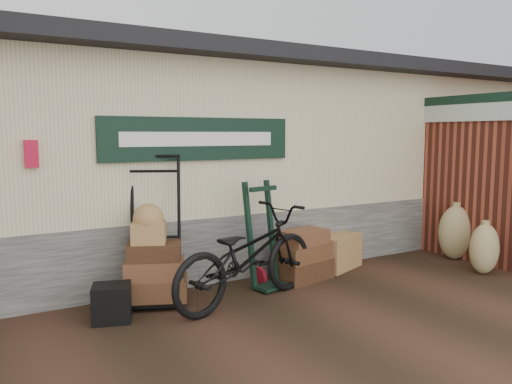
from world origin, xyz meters
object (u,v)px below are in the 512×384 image
at_px(porter_trolley, 155,227).
at_px(suitcase_stack, 302,255).
at_px(bicycle, 247,250).
at_px(wicker_hamper, 335,251).
at_px(black_trunk, 112,303).
at_px(green_barrow, 263,235).

distance_m(porter_trolley, suitcase_stack, 2.11).
relative_size(porter_trolley, bicycle, 0.82).
distance_m(wicker_hamper, bicycle, 2.08).
bearing_deg(black_trunk, bicycle, -8.02).
xyz_separation_m(green_barrow, black_trunk, (-2.03, -0.21, -0.50)).
height_order(porter_trolley, suitcase_stack, porter_trolley).
bearing_deg(black_trunk, wicker_hamper, 8.07).
bearing_deg(wicker_hamper, bicycle, -159.63).
distance_m(suitcase_stack, black_trunk, 2.70).
xyz_separation_m(suitcase_stack, wicker_hamper, (0.79, 0.25, -0.10)).
height_order(suitcase_stack, wicker_hamper, suitcase_stack).
relative_size(wicker_hamper, black_trunk, 1.93).
bearing_deg(suitcase_stack, black_trunk, -174.83).
relative_size(porter_trolley, green_barrow, 1.29).
bearing_deg(suitcase_stack, porter_trolley, 174.52).
xyz_separation_m(porter_trolley, black_trunk, (-0.65, -0.44, -0.70)).
distance_m(wicker_hamper, black_trunk, 3.50).
relative_size(porter_trolley, suitcase_stack, 2.26).
bearing_deg(bicycle, suitcase_stack, -82.54).
bearing_deg(wicker_hamper, green_barrow, -169.06).
distance_m(suitcase_stack, bicycle, 1.25).
distance_m(black_trunk, bicycle, 1.63).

